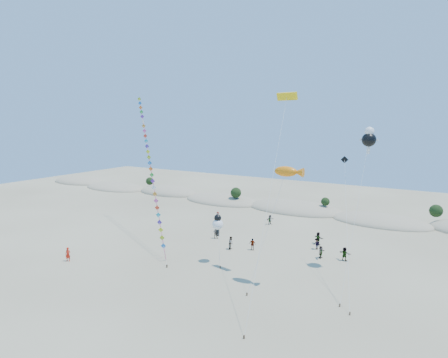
{
  "coord_description": "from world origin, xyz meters",
  "views": [
    {
      "loc": [
        24.67,
        -22.97,
        17.2
      ],
      "look_at": [
        2.65,
        14.0,
        10.47
      ],
      "focal_mm": 30.0,
      "sensor_mm": 36.0,
      "label": 1
    }
  ],
  "objects_px": {
    "kite_train": "(150,161)",
    "flyer_foreground": "(68,254)",
    "parafoil_kite": "(286,99)",
    "fish_kite": "(289,172)"
  },
  "relations": [
    {
      "from": "kite_train",
      "to": "flyer_foreground",
      "type": "distance_m",
      "value": 17.21
    },
    {
      "from": "parafoil_kite",
      "to": "flyer_foreground",
      "type": "xyz_separation_m",
      "value": [
        -23.99,
        -10.51,
        -18.58
      ]
    },
    {
      "from": "kite_train",
      "to": "flyer_foreground",
      "type": "xyz_separation_m",
      "value": [
        -1.45,
        -13.66,
        -10.37
      ]
    },
    {
      "from": "kite_train",
      "to": "flyer_foreground",
      "type": "height_order",
      "value": "kite_train"
    },
    {
      "from": "fish_kite",
      "to": "parafoil_kite",
      "type": "height_order",
      "value": "parafoil_kite"
    },
    {
      "from": "fish_kite",
      "to": "kite_train",
      "type": "bearing_deg",
      "value": 166.14
    },
    {
      "from": "kite_train",
      "to": "flyer_foreground",
      "type": "bearing_deg",
      "value": -96.04
    },
    {
      "from": "fish_kite",
      "to": "flyer_foreground",
      "type": "relative_size",
      "value": 7.18
    },
    {
      "from": "parafoil_kite",
      "to": "flyer_foreground",
      "type": "distance_m",
      "value": 32.11
    },
    {
      "from": "kite_train",
      "to": "fish_kite",
      "type": "xyz_separation_m",
      "value": [
        24.08,
        -5.94,
        0.8
      ]
    }
  ]
}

